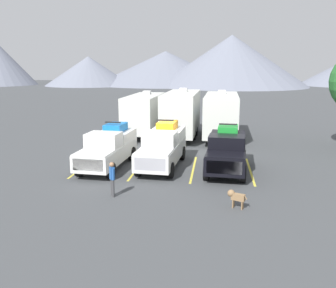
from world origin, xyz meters
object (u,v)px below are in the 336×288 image
(camper_trailer_c, at_px, (221,114))
(person_a, at_px, (112,177))
(pickup_truck_a, at_px, (109,147))
(pickup_truck_c, at_px, (227,150))
(camper_trailer_a, at_px, (145,112))
(dog, at_px, (235,196))
(camper_trailer_b, at_px, (182,112))
(pickup_truck_b, at_px, (163,146))

(camper_trailer_c, bearing_deg, person_a, -109.26)
(pickup_truck_a, bearing_deg, person_a, -71.93)
(pickup_truck_a, height_order, pickup_truck_c, pickup_truck_c)
(camper_trailer_a, xyz_separation_m, camper_trailer_c, (6.38, -0.55, 0.08))
(pickup_truck_a, relative_size, pickup_truck_c, 1.07)
(pickup_truck_a, relative_size, person_a, 3.57)
(pickup_truck_a, xyz_separation_m, dog, (7.00, -5.50, -0.64))
(camper_trailer_b, bearing_deg, pickup_truck_c, -69.91)
(pickup_truck_a, height_order, pickup_truck_b, pickup_truck_b)
(dog, bearing_deg, camper_trailer_a, 113.82)
(person_a, height_order, dog, person_a)
(camper_trailer_a, relative_size, person_a, 5.19)
(pickup_truck_c, height_order, camper_trailer_b, camper_trailer_b)
(dog, bearing_deg, camper_trailer_c, 91.70)
(person_a, bearing_deg, camper_trailer_b, 82.87)
(person_a, bearing_deg, camper_trailer_c, 70.74)
(pickup_truck_c, bearing_deg, dog, -87.73)
(person_a, distance_m, dog, 5.47)
(pickup_truck_b, xyz_separation_m, pickup_truck_c, (3.67, -0.47, -0.02))
(pickup_truck_c, bearing_deg, person_a, -136.75)
(camper_trailer_a, xyz_separation_m, camper_trailer_b, (3.18, -0.55, 0.15))
(pickup_truck_c, height_order, camper_trailer_a, camper_trailer_a)
(dog, bearing_deg, camper_trailer_b, 103.73)
(pickup_truck_b, bearing_deg, camper_trailer_a, 107.24)
(camper_trailer_a, height_order, camper_trailer_c, camper_trailer_c)
(pickup_truck_a, xyz_separation_m, pickup_truck_c, (6.78, 0.04, 0.01))
(camper_trailer_b, relative_size, person_a, 5.55)
(pickup_truck_a, distance_m, pickup_truck_b, 3.15)
(camper_trailer_a, xyz_separation_m, dog, (6.82, -15.45, -1.42))
(pickup_truck_a, relative_size, camper_trailer_a, 0.69)
(camper_trailer_a, distance_m, camper_trailer_b, 3.23)
(pickup_truck_c, xyz_separation_m, dog, (0.22, -5.55, -0.66))
(pickup_truck_b, bearing_deg, person_a, -105.88)
(camper_trailer_c, bearing_deg, dog, -88.30)
(camper_trailer_a, distance_m, camper_trailer_c, 6.40)
(camper_trailer_c, relative_size, person_a, 5.60)
(pickup_truck_c, distance_m, dog, 5.59)
(camper_trailer_b, distance_m, dog, 15.41)
(pickup_truck_c, xyz_separation_m, camper_trailer_a, (-6.60, 9.90, 0.76))
(camper_trailer_a, relative_size, camper_trailer_c, 0.93)
(dog, bearing_deg, person_a, 173.13)
(pickup_truck_c, xyz_separation_m, camper_trailer_c, (-0.22, 9.35, 0.84))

